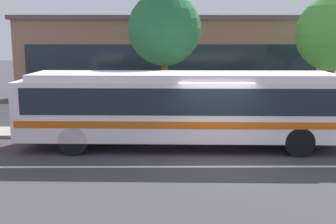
{
  "coord_description": "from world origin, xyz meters",
  "views": [
    {
      "loc": [
        -1.7,
        -13.28,
        3.95
      ],
      "look_at": [
        -1.59,
        1.57,
        1.3
      ],
      "focal_mm": 44.93,
      "sensor_mm": 36.0,
      "label": 1
    }
  ],
  "objects": [
    {
      "name": "ground_plane",
      "position": [
        0.0,
        0.0,
        0.0
      ],
      "size": [
        120.0,
        120.0,
        0.0
      ],
      "primitive_type": "plane",
      "color": "#3C383F"
    },
    {
      "name": "sidewalk_slab",
      "position": [
        0.0,
        6.92,
        0.06
      ],
      "size": [
        60.0,
        8.0,
        0.12
      ],
      "primitive_type": "cube",
      "color": "#9A968D",
      "rests_on": "ground_plane"
    },
    {
      "name": "lane_stripe_center",
      "position": [
        0.0,
        -0.8,
        0.0
      ],
      "size": [
        56.0,
        0.16,
        0.01
      ],
      "primitive_type": "cube",
      "color": "silver",
      "rests_on": "ground_plane"
    },
    {
      "name": "transit_bus",
      "position": [
        -1.07,
        1.56,
        1.58
      ],
      "size": [
        11.59,
        2.89,
        2.71
      ],
      "color": "white",
      "rests_on": "ground_plane"
    },
    {
      "name": "pedestrian_waiting_near_sign",
      "position": [
        -0.21,
        3.49,
        1.12
      ],
      "size": [
        0.35,
        0.35,
        1.71
      ],
      "color": "navy",
      "rests_on": "sidewalk_slab"
    },
    {
      "name": "pedestrian_walking_along_curb",
      "position": [
        -5.18,
        5.06,
        1.16
      ],
      "size": [
        0.39,
        0.39,
        1.77
      ],
      "color": "#665D5C",
      "rests_on": "sidewalk_slab"
    },
    {
      "name": "pedestrian_standing_by_tree",
      "position": [
        -3.79,
        4.36,
        1.13
      ],
      "size": [
        0.47,
        0.47,
        1.72
      ],
      "color": "#7C5F5D",
      "rests_on": "sidewalk_slab"
    },
    {
      "name": "bus_stop_sign",
      "position": [
        3.89,
        3.51,
        1.67
      ],
      "size": [
        0.08,
        0.44,
        2.41
      ],
      "color": "gray",
      "rests_on": "sidewalk_slab"
    },
    {
      "name": "street_tree_near_stop",
      "position": [
        -1.72,
        5.64,
        4.3
      ],
      "size": [
        3.26,
        3.26,
        5.82
      ],
      "color": "brown",
      "rests_on": "sidewalk_slab"
    },
    {
      "name": "street_tree_mid_block",
      "position": [
        6.06,
        6.34,
        4.1
      ],
      "size": [
        3.44,
        3.44,
        5.71
      ],
      "color": "brown",
      "rests_on": "sidewalk_slab"
    },
    {
      "name": "station_building",
      "position": [
        -1.35,
        13.49,
        2.57
      ],
      "size": [
        17.65,
        7.92,
        5.12
      ],
      "color": "#87604B",
      "rests_on": "ground_plane"
    }
  ]
}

